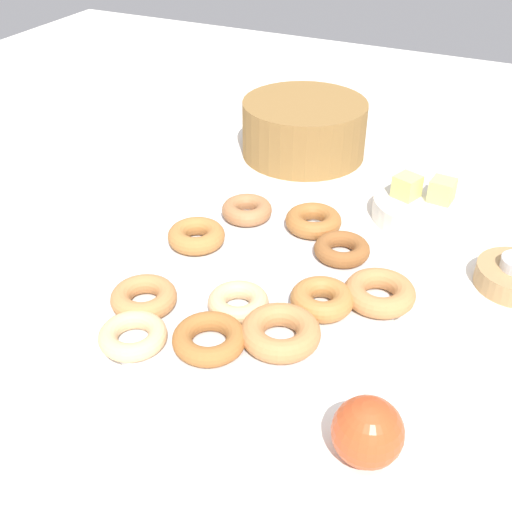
# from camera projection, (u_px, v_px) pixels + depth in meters

# --- Properties ---
(ground_plane) EXTENTS (2.40, 2.40, 0.00)m
(ground_plane) POSITION_uv_depth(u_px,v_px,m) (246.00, 295.00, 0.86)
(ground_plane) COLOR white
(donut_plate) EXTENTS (0.40, 0.40, 0.01)m
(donut_plate) POSITION_uv_depth(u_px,v_px,m) (246.00, 290.00, 0.85)
(donut_plate) COLOR silver
(donut_plate) RESTS_ON ground_plane
(donut_0) EXTENTS (0.10, 0.10, 0.03)m
(donut_0) POSITION_uv_depth(u_px,v_px,m) (144.00, 298.00, 0.81)
(donut_0) COLOR #C6844C
(donut_0) RESTS_ON donut_plate
(donut_1) EXTENTS (0.10, 0.10, 0.03)m
(donut_1) POSITION_uv_depth(u_px,v_px,m) (322.00, 299.00, 0.80)
(donut_1) COLOR #BC7A3D
(donut_1) RESTS_ON donut_plate
(donut_2) EXTENTS (0.11, 0.11, 0.02)m
(donut_2) POSITION_uv_depth(u_px,v_px,m) (133.00, 336.00, 0.75)
(donut_2) COLOR #EABC84
(donut_2) RESTS_ON donut_plate
(donut_3) EXTENTS (0.11, 0.11, 0.02)m
(donut_3) POSITION_uv_depth(u_px,v_px,m) (342.00, 249.00, 0.90)
(donut_3) COLOR #995B2D
(donut_3) RESTS_ON donut_plate
(donut_4) EXTENTS (0.13, 0.13, 0.03)m
(donut_4) POSITION_uv_depth(u_px,v_px,m) (380.00, 293.00, 0.81)
(donut_4) COLOR #C6844C
(donut_4) RESTS_ON donut_plate
(donut_5) EXTENTS (0.09, 0.09, 0.03)m
(donut_5) POSITION_uv_depth(u_px,v_px,m) (313.00, 221.00, 0.96)
(donut_5) COLOR #AD6B33
(donut_5) RESTS_ON donut_plate
(donut_6) EXTENTS (0.12, 0.12, 0.02)m
(donut_6) POSITION_uv_depth(u_px,v_px,m) (209.00, 339.00, 0.74)
(donut_6) COLOR #AD6B33
(donut_6) RESTS_ON donut_plate
(donut_7) EXTENTS (0.10, 0.10, 0.03)m
(donut_7) POSITION_uv_depth(u_px,v_px,m) (196.00, 236.00, 0.92)
(donut_7) COLOR #BC7A3D
(donut_7) RESTS_ON donut_plate
(donut_8) EXTENTS (0.09, 0.09, 0.02)m
(donut_8) POSITION_uv_depth(u_px,v_px,m) (238.00, 302.00, 0.80)
(donut_8) COLOR #EABC84
(donut_8) RESTS_ON donut_plate
(donut_9) EXTENTS (0.10, 0.10, 0.03)m
(donut_9) POSITION_uv_depth(u_px,v_px,m) (247.00, 210.00, 0.99)
(donut_9) COLOR #B27547
(donut_9) RESTS_ON donut_plate
(donut_10) EXTENTS (0.13, 0.13, 0.03)m
(donut_10) POSITION_uv_depth(u_px,v_px,m) (281.00, 332.00, 0.75)
(donut_10) COLOR #C6844C
(donut_10) RESTS_ON donut_plate
(basket) EXTENTS (0.24, 0.24, 0.10)m
(basket) POSITION_uv_depth(u_px,v_px,m) (304.00, 129.00, 1.19)
(basket) COLOR olive
(basket) RESTS_ON ground_plane
(fruit_bowl) EXTENTS (0.15, 0.15, 0.03)m
(fruit_bowl) POSITION_uv_depth(u_px,v_px,m) (420.00, 209.00, 1.01)
(fruit_bowl) COLOR silver
(fruit_bowl) RESTS_ON ground_plane
(melon_chunk_left) EXTENTS (0.05, 0.05, 0.04)m
(melon_chunk_left) POSITION_uv_depth(u_px,v_px,m) (407.00, 186.00, 1.00)
(melon_chunk_left) COLOR #DBD67A
(melon_chunk_left) RESTS_ON fruit_bowl
(melon_chunk_right) EXTENTS (0.04, 0.04, 0.04)m
(melon_chunk_right) POSITION_uv_depth(u_px,v_px,m) (442.00, 190.00, 0.99)
(melon_chunk_right) COLOR #DBD67A
(melon_chunk_right) RESTS_ON fruit_bowl
(apple) EXTENTS (0.07, 0.07, 0.07)m
(apple) POSITION_uv_depth(u_px,v_px,m) (368.00, 432.00, 0.62)
(apple) COLOR #CC4C23
(apple) RESTS_ON ground_plane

